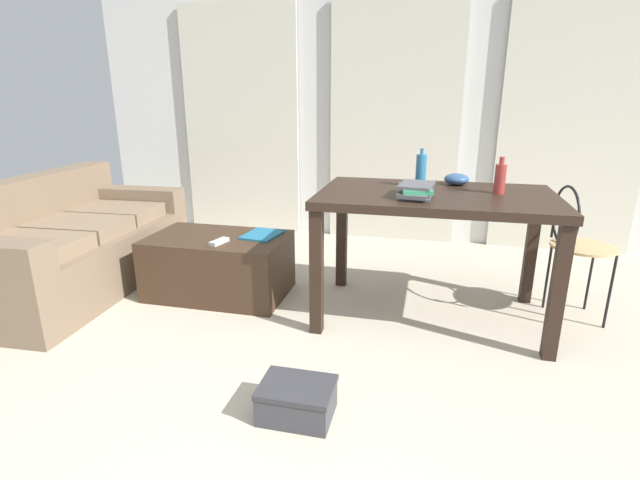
# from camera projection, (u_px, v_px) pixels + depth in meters

# --- Properties ---
(ground_plane) EXTENTS (8.03, 8.03, 0.00)m
(ground_plane) POSITION_uv_depth(u_px,v_px,m) (355.00, 332.00, 2.79)
(ground_plane) COLOR #B2A893
(wall_back) EXTENTS (5.87, 0.10, 2.58)m
(wall_back) POSITION_uv_depth(u_px,v_px,m) (395.00, 101.00, 4.34)
(wall_back) COLOR silver
(wall_back) RESTS_ON ground
(curtains) EXTENTS (4.17, 0.03, 2.18)m
(curtains) POSITION_uv_depth(u_px,v_px,m) (394.00, 124.00, 4.32)
(curtains) COLOR beige
(curtains) RESTS_ON ground
(couch) EXTENTS (0.96, 1.78, 0.79)m
(couch) POSITION_uv_depth(u_px,v_px,m) (69.00, 246.00, 3.39)
(couch) COLOR brown
(couch) RESTS_ON ground
(coffee_table) EXTENTS (0.93, 0.58, 0.42)m
(coffee_table) POSITION_uv_depth(u_px,v_px,m) (219.00, 265.00, 3.29)
(coffee_table) COLOR #382619
(coffee_table) RESTS_ON ground
(craft_table) EXTENTS (1.37, 0.85, 0.79)m
(craft_table) POSITION_uv_depth(u_px,v_px,m) (435.00, 210.00, 2.81)
(craft_table) COLOR black
(craft_table) RESTS_ON ground
(wire_chair) EXTENTS (0.37, 0.39, 0.84)m
(wire_chair) POSITION_uv_depth(u_px,v_px,m) (575.00, 236.00, 2.84)
(wire_chair) COLOR tan
(wire_chair) RESTS_ON ground
(bottle_near) EXTENTS (0.06, 0.06, 0.21)m
(bottle_near) POSITION_uv_depth(u_px,v_px,m) (500.00, 178.00, 2.73)
(bottle_near) COLOR #99332D
(bottle_near) RESTS_ON craft_table
(bottle_far) EXTENTS (0.06, 0.06, 0.24)m
(bottle_far) POSITION_uv_depth(u_px,v_px,m) (421.00, 170.00, 2.94)
(bottle_far) COLOR teal
(bottle_far) RESTS_ON craft_table
(bowl) EXTENTS (0.16, 0.16, 0.07)m
(bowl) POSITION_uv_depth(u_px,v_px,m) (457.00, 179.00, 3.02)
(bowl) COLOR #2D4C7A
(bowl) RESTS_ON craft_table
(book_stack) EXTENTS (0.21, 0.31, 0.08)m
(book_stack) POSITION_uv_depth(u_px,v_px,m) (416.00, 190.00, 2.66)
(book_stack) COLOR #4C4C51
(book_stack) RESTS_ON craft_table
(tv_remote_primary) EXTENTS (0.09, 0.16, 0.03)m
(tv_remote_primary) POSITION_uv_depth(u_px,v_px,m) (219.00, 242.00, 3.07)
(tv_remote_primary) COLOR #B7B7B2
(tv_remote_primary) RESTS_ON coffee_table
(magazine) EXTENTS (0.25, 0.31, 0.01)m
(magazine) POSITION_uv_depth(u_px,v_px,m) (262.00, 235.00, 3.25)
(magazine) COLOR #1E668C
(magazine) RESTS_ON coffee_table
(shoebox) EXTENTS (0.32, 0.24, 0.15)m
(shoebox) POSITION_uv_depth(u_px,v_px,m) (297.00, 400.00, 2.05)
(shoebox) COLOR #38383D
(shoebox) RESTS_ON ground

